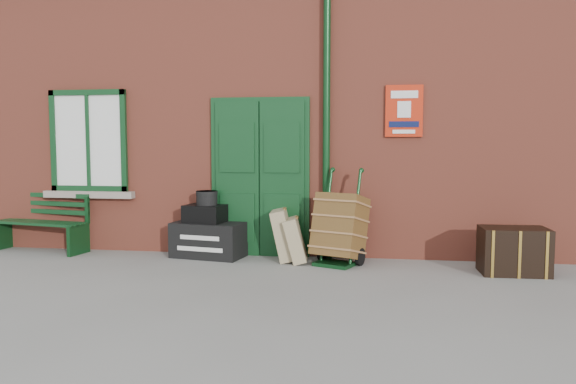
% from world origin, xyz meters
% --- Properties ---
extents(ground, '(80.00, 80.00, 0.00)m').
position_xyz_m(ground, '(0.00, 0.00, 0.00)').
color(ground, gray).
rests_on(ground, ground).
extents(station_building, '(10.30, 4.30, 4.36)m').
position_xyz_m(station_building, '(-0.00, 3.49, 2.16)').
color(station_building, '#AE4D38').
rests_on(station_building, ground).
extents(bench, '(1.50, 0.69, 0.89)m').
position_xyz_m(bench, '(-3.59, 1.32, 0.45)').
color(bench, '#0F3719').
rests_on(bench, ground).
extents(houdini_trunk, '(1.07, 0.71, 0.50)m').
position_xyz_m(houdini_trunk, '(-1.00, 1.25, 0.25)').
color(houdini_trunk, black).
rests_on(houdini_trunk, ground).
extents(strongbox, '(0.60, 0.48, 0.25)m').
position_xyz_m(strongbox, '(-1.05, 1.25, 0.62)').
color(strongbox, black).
rests_on(strongbox, houdini_trunk).
extents(hatbox, '(0.34, 0.34, 0.20)m').
position_xyz_m(hatbox, '(-1.02, 1.25, 0.84)').
color(hatbox, black).
rests_on(hatbox, strongbox).
extents(suitcase_back, '(0.39, 0.52, 0.72)m').
position_xyz_m(suitcase_back, '(0.09, 1.16, 0.36)').
color(suitcase_back, tan).
rests_on(suitcase_back, ground).
extents(suitcase_front, '(0.36, 0.47, 0.62)m').
position_xyz_m(suitcase_front, '(0.27, 1.06, 0.31)').
color(suitcase_front, tan).
rests_on(suitcase_front, ground).
extents(porter_trolley, '(0.81, 0.84, 1.26)m').
position_xyz_m(porter_trolley, '(0.86, 1.07, 0.49)').
color(porter_trolley, '#0C3315').
rests_on(porter_trolley, ground).
extents(dark_trunk, '(0.81, 0.55, 0.58)m').
position_xyz_m(dark_trunk, '(3.03, 0.83, 0.29)').
color(dark_trunk, black).
rests_on(dark_trunk, ground).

